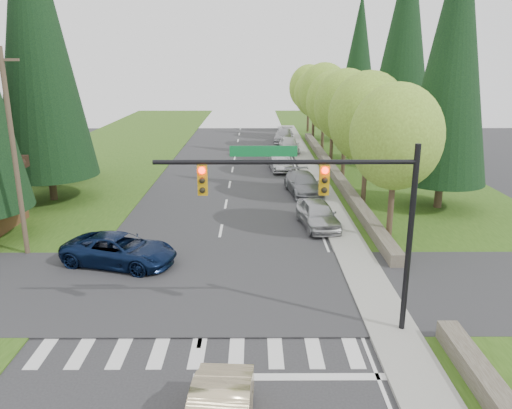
{
  "coord_description": "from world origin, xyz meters",
  "views": [
    {
      "loc": [
        1.88,
        -11.45,
        9.4
      ],
      "look_at": [
        1.99,
        11.24,
        2.8
      ],
      "focal_mm": 35.0,
      "sensor_mm": 36.0,
      "label": 1
    }
  ],
  "objects_px": {
    "suv_navy": "(120,250)",
    "parked_car_b": "(303,184)",
    "parked_car_c": "(280,162)",
    "parked_car_a": "(318,214)",
    "parked_car_e": "(284,136)",
    "parked_car_d": "(289,145)"
  },
  "relations": [
    {
      "from": "suv_navy",
      "to": "parked_car_b",
      "type": "height_order",
      "value": "parked_car_b"
    },
    {
      "from": "parked_car_b",
      "to": "parked_car_c",
      "type": "bearing_deg",
      "value": 91.51
    },
    {
      "from": "suv_navy",
      "to": "parked_car_a",
      "type": "height_order",
      "value": "parked_car_a"
    },
    {
      "from": "parked_car_b",
      "to": "parked_car_e",
      "type": "xyz_separation_m",
      "value": [
        -0.01,
        23.78,
        0.01
      ]
    },
    {
      "from": "parked_car_e",
      "to": "suv_navy",
      "type": "bearing_deg",
      "value": -99.01
    },
    {
      "from": "parked_car_d",
      "to": "parked_car_c",
      "type": "bearing_deg",
      "value": -100.43
    },
    {
      "from": "parked_car_b",
      "to": "parked_car_e",
      "type": "bearing_deg",
      "value": 82.43
    },
    {
      "from": "parked_car_a",
      "to": "parked_car_e",
      "type": "relative_size",
      "value": 0.87
    },
    {
      "from": "parked_car_a",
      "to": "parked_car_d",
      "type": "distance_m",
      "value": 24.17
    },
    {
      "from": "suv_navy",
      "to": "parked_car_b",
      "type": "distance_m",
      "value": 16.39
    },
    {
      "from": "suv_navy",
      "to": "parked_car_b",
      "type": "bearing_deg",
      "value": -21.26
    },
    {
      "from": "parked_car_e",
      "to": "parked_car_c",
      "type": "bearing_deg",
      "value": -88.57
    },
    {
      "from": "suv_navy",
      "to": "parked_car_d",
      "type": "xyz_separation_m",
      "value": [
        10.06,
        29.71,
        0.07
      ]
    },
    {
      "from": "parked_car_b",
      "to": "parked_car_c",
      "type": "relative_size",
      "value": 1.13
    },
    {
      "from": "suv_navy",
      "to": "parked_car_c",
      "type": "height_order",
      "value": "parked_car_c"
    },
    {
      "from": "parked_car_a",
      "to": "parked_car_c",
      "type": "distance_m",
      "value": 15.62
    },
    {
      "from": "parked_car_a",
      "to": "parked_car_c",
      "type": "relative_size",
      "value": 1.0
    },
    {
      "from": "parked_car_e",
      "to": "parked_car_d",
      "type": "bearing_deg",
      "value": -82.95
    },
    {
      "from": "suv_navy",
      "to": "parked_car_a",
      "type": "bearing_deg",
      "value": -45.03
    },
    {
      "from": "parked_car_a",
      "to": "parked_car_d",
      "type": "bearing_deg",
      "value": 82.19
    },
    {
      "from": "parked_car_a",
      "to": "parked_car_e",
      "type": "height_order",
      "value": "parked_car_a"
    },
    {
      "from": "parked_car_d",
      "to": "parked_car_e",
      "type": "relative_size",
      "value": 0.9
    }
  ]
}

